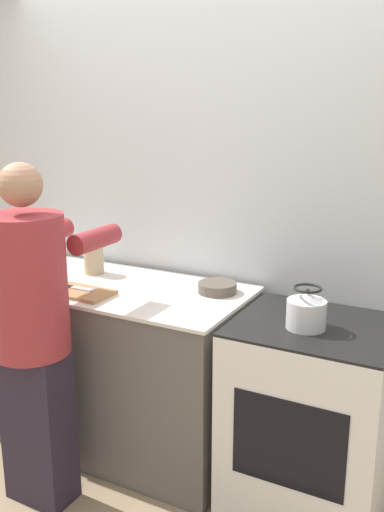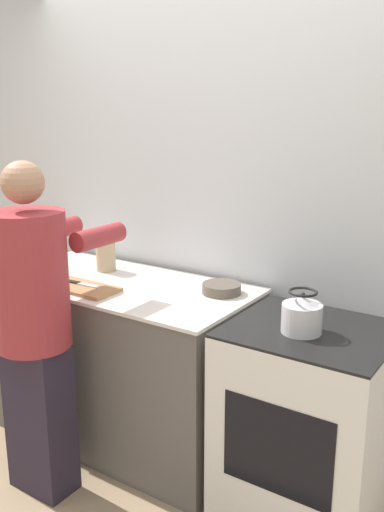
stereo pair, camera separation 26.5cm
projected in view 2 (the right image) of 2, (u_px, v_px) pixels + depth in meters
ground_plane at (139, 491)px, 2.85m from camera, size 12.00×12.00×0.00m
wall_back at (220, 212)px, 3.13m from camera, size 8.00×0.05×2.60m
counter at (124, 362)px, 3.21m from camera, size 1.45×0.72×0.94m
oven at (306, 424)px, 2.59m from camera, size 0.70×0.63×0.93m
person at (35, 322)px, 2.68m from camera, size 0.40×0.63×1.64m
cutting_board at (82, 288)px, 2.97m from camera, size 0.39×0.20×0.02m
knife at (82, 284)px, 3.00m from camera, size 0.23×0.04×0.01m
kettle at (302, 315)px, 2.41m from camera, size 0.17×0.17×0.19m
bowl_prep at (222, 288)px, 2.91m from camera, size 0.20×0.20×0.05m
canister_jar at (106, 255)px, 3.29m from camera, size 0.12×0.12×0.18m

